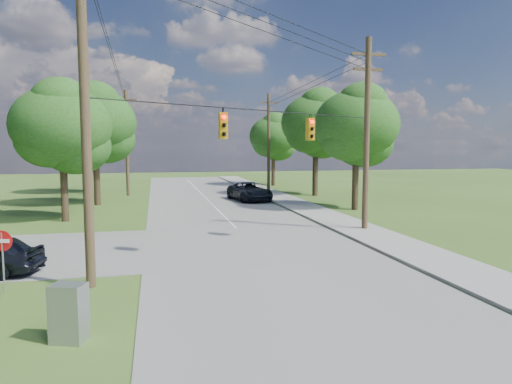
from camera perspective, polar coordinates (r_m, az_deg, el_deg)
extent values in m
plane|color=#3B581D|center=(16.07, -3.26, -11.10)|extent=(140.00, 140.00, 0.00)
cube|color=gray|center=(21.18, -0.08, -6.93)|extent=(10.00, 100.00, 0.03)
cube|color=gray|center=(23.52, 16.16, -5.79)|extent=(2.60, 100.00, 0.12)
cylinder|color=brown|center=(15.80, -20.62, 10.28)|extent=(0.32, 0.32, 12.00)
cylinder|color=brown|center=(25.83, 13.66, 6.86)|extent=(0.32, 0.32, 10.50)
cube|color=brown|center=(26.30, 13.89, 16.38)|extent=(2.00, 0.12, 0.14)
cube|color=brown|center=(26.16, 13.84, 14.66)|extent=(1.70, 0.12, 0.14)
cylinder|color=brown|center=(46.60, 1.59, 6.09)|extent=(0.32, 0.32, 10.00)
cube|color=brown|center=(46.81, 1.60, 11.11)|extent=(2.00, 0.12, 0.14)
cylinder|color=brown|center=(45.26, -15.83, 5.89)|extent=(0.32, 0.32, 10.00)
cube|color=brown|center=(45.48, -15.98, 11.06)|extent=(2.00, 0.12, 0.14)
cylinder|color=black|center=(20.74, 0.86, 21.66)|extent=(13.52, 7.63, 1.53)
cylinder|color=black|center=(20.63, 0.86, 20.59)|extent=(13.52, 7.63, 1.53)
cylinder|color=black|center=(20.53, 0.86, 19.51)|extent=(13.52, 7.63, 1.53)
cylinder|color=black|center=(36.34, 5.95, 13.07)|extent=(0.03, 22.00, 0.53)
cylinder|color=black|center=(30.97, -17.32, 15.56)|extent=(0.43, 29.60, 2.03)
cylinder|color=black|center=(36.29, 5.94, 12.44)|extent=(0.03, 22.00, 0.53)
cylinder|color=black|center=(30.90, -17.29, 14.83)|extent=(0.43, 29.60, 2.03)
cylinder|color=black|center=(19.99, 0.85, 10.15)|extent=(13.52, 7.63, 0.04)
cube|color=#CE910C|center=(18.43, -4.08, 8.27)|extent=(0.32, 0.22, 1.05)
sphere|color=#FF0C05|center=(18.31, -4.02, 9.38)|extent=(0.17, 0.17, 0.17)
cube|color=#CE910C|center=(18.67, -4.19, 8.23)|extent=(0.32, 0.22, 1.05)
sphere|color=#FF0C05|center=(18.82, -4.26, 9.28)|extent=(0.17, 0.17, 0.17)
cube|color=#CE910C|center=(22.05, 6.89, 7.80)|extent=(0.32, 0.22, 1.05)
sphere|color=#FF0C05|center=(21.94, 7.03, 8.73)|extent=(0.17, 0.17, 0.17)
cube|color=#CE910C|center=(22.28, 6.69, 7.78)|extent=(0.32, 0.22, 1.05)
sphere|color=#FF0C05|center=(22.43, 6.58, 8.66)|extent=(0.17, 0.17, 0.17)
cylinder|color=#473223|center=(30.85, -22.82, -0.49)|extent=(0.45, 0.45, 3.15)
ellipsoid|color=#1D4715|center=(30.72, -23.13, 7.64)|extent=(6.00, 6.00, 4.92)
cylinder|color=#473223|center=(38.57, -19.26, 1.04)|extent=(0.50, 0.50, 3.50)
ellipsoid|color=#1D4715|center=(38.51, -19.50, 8.25)|extent=(6.40, 6.40, 5.25)
cylinder|color=#473223|center=(48.72, -20.23, 1.79)|extent=(0.48, 0.47, 3.32)
ellipsoid|color=#1D4715|center=(48.66, -20.42, 7.21)|extent=(6.00, 6.00, 4.92)
cylinder|color=#473223|center=(34.51, 12.29, 0.57)|extent=(0.48, 0.48, 3.32)
ellipsoid|color=#1D4715|center=(34.42, 12.45, 8.24)|extent=(6.20, 6.20, 5.08)
cylinder|color=#473223|center=(43.91, 7.42, 1.94)|extent=(0.52, 0.52, 3.67)
ellipsoid|color=#1D4715|center=(43.88, 7.50, 8.59)|extent=(6.60, 6.60, 5.41)
cylinder|color=#473223|center=(55.08, 2.17, 2.45)|extent=(0.45, 0.45, 3.15)
ellipsoid|color=#1D4715|center=(55.01, 2.19, 6.99)|extent=(5.80, 5.80, 4.76)
imported|color=black|center=(39.35, -0.80, 0.07)|extent=(3.43, 5.96, 1.56)
cube|color=gray|center=(12.04, -22.35, -13.81)|extent=(0.92, 0.79, 1.40)
cylinder|color=gray|center=(16.67, -29.06, -7.74)|extent=(0.05, 0.05, 1.94)
cylinder|color=#AF0C0F|center=(16.53, -29.17, -5.36)|extent=(0.66, 0.20, 0.67)
cube|color=white|center=(16.50, -29.20, -5.38)|extent=(0.48, 0.15, 0.11)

